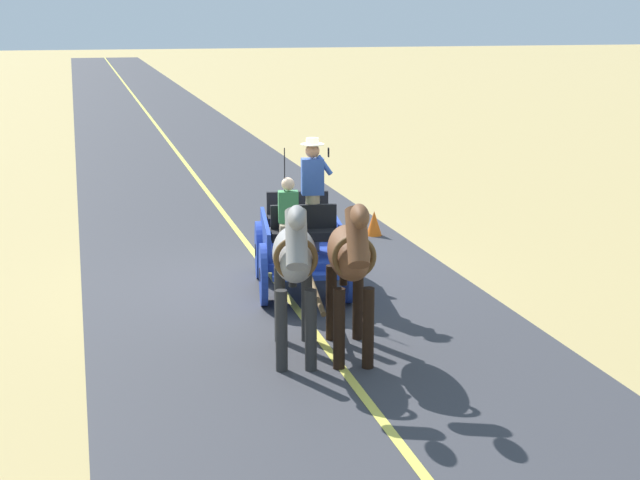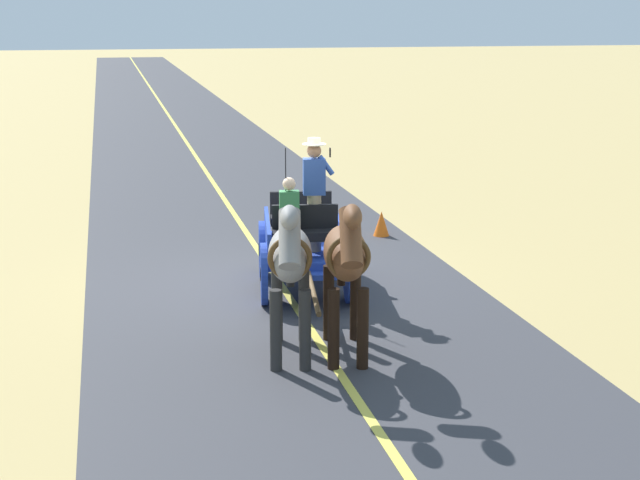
{
  "view_description": "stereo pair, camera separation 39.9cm",
  "coord_description": "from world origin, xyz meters",
  "px_view_note": "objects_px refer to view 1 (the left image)",
  "views": [
    {
      "loc": [
        3.07,
        14.78,
        4.38
      ],
      "look_at": [
        -0.32,
        1.68,
        1.1
      ],
      "focal_mm": 53.13,
      "sensor_mm": 36.0,
      "label": 1
    },
    {
      "loc": [
        2.68,
        14.88,
        4.38
      ],
      "look_at": [
        -0.32,
        1.68,
        1.1
      ],
      "focal_mm": 53.13,
      "sensor_mm": 36.0,
      "label": 2
    }
  ],
  "objects_px": {
    "horse_drawn_carriage": "(302,241)",
    "horse_near_side": "(350,258)",
    "traffic_cone": "(374,223)",
    "horse_off_side": "(295,259)"
  },
  "relations": [
    {
      "from": "horse_drawn_carriage",
      "to": "horse_near_side",
      "type": "distance_m",
      "value": 3.09
    },
    {
      "from": "traffic_cone",
      "to": "horse_off_side",
      "type": "bearing_deg",
      "value": 64.01
    },
    {
      "from": "horse_off_side",
      "to": "horse_near_side",
      "type": "bearing_deg",
      "value": 171.73
    },
    {
      "from": "horse_near_side",
      "to": "horse_off_side",
      "type": "bearing_deg",
      "value": -8.27
    },
    {
      "from": "horse_off_side",
      "to": "traffic_cone",
      "type": "xyz_separation_m",
      "value": [
        -3.08,
        -6.33,
        -1.07
      ]
    },
    {
      "from": "horse_drawn_carriage",
      "to": "horse_off_side",
      "type": "xyz_separation_m",
      "value": [
        0.8,
        2.95,
        0.51
      ]
    },
    {
      "from": "horse_near_side",
      "to": "horse_off_side",
      "type": "distance_m",
      "value": 0.71
    },
    {
      "from": "horse_near_side",
      "to": "traffic_cone",
      "type": "bearing_deg",
      "value": -110.31
    },
    {
      "from": "horse_drawn_carriage",
      "to": "horse_off_side",
      "type": "relative_size",
      "value": 2.04
    },
    {
      "from": "horse_drawn_carriage",
      "to": "traffic_cone",
      "type": "height_order",
      "value": "horse_drawn_carriage"
    }
  ]
}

